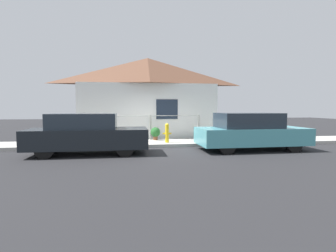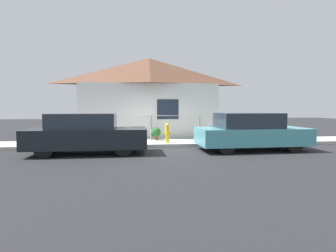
% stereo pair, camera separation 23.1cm
% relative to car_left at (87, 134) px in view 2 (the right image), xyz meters
% --- Properties ---
extents(ground_plane, '(60.00, 60.00, 0.00)m').
position_rel_car_left_xyz_m(ground_plane, '(2.54, 1.10, -0.74)').
color(ground_plane, '#262628').
extents(sidewalk, '(24.00, 1.91, 0.15)m').
position_rel_car_left_xyz_m(sidewalk, '(2.54, 2.06, -0.67)').
color(sidewalk, '#B2AFA8').
rests_on(sidewalk, ground_plane).
extents(house, '(7.51, 2.23, 4.36)m').
position_rel_car_left_xyz_m(house, '(2.54, 4.41, 2.69)').
color(house, white).
rests_on(house, ground_plane).
extents(fence, '(4.90, 0.10, 1.21)m').
position_rel_car_left_xyz_m(fence, '(2.54, 2.86, 0.07)').
color(fence, '#999993').
rests_on(fence, sidewalk).
extents(car_left, '(4.23, 1.64, 1.48)m').
position_rel_car_left_xyz_m(car_left, '(0.00, 0.00, 0.00)').
color(car_left, black).
rests_on(car_left, ground_plane).
extents(car_right, '(4.31, 1.82, 1.48)m').
position_rel_car_left_xyz_m(car_right, '(6.29, -0.00, -0.00)').
color(car_right, teal).
rests_on(car_right, ground_plane).
extents(fire_hydrant, '(0.39, 0.17, 0.86)m').
position_rel_car_left_xyz_m(fire_hydrant, '(3.17, 1.65, -0.15)').
color(fire_hydrant, yellow).
rests_on(fire_hydrant, sidewalk).
extents(potted_plant_near_hydrant, '(0.47, 0.47, 0.61)m').
position_rel_car_left_xyz_m(potted_plant_near_hydrant, '(2.75, 2.65, -0.24)').
color(potted_plant_near_hydrant, brown).
rests_on(potted_plant_near_hydrant, sidewalk).
extents(potted_plant_by_fence, '(0.41, 0.41, 0.56)m').
position_rel_car_left_xyz_m(potted_plant_by_fence, '(0.18, 2.31, -0.28)').
color(potted_plant_by_fence, slate).
rests_on(potted_plant_by_fence, sidewalk).
extents(potted_plant_corner, '(0.46, 0.46, 0.59)m').
position_rel_car_left_xyz_m(potted_plant_corner, '(6.22, 2.19, -0.27)').
color(potted_plant_corner, '#9E5638').
rests_on(potted_plant_corner, sidewalk).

